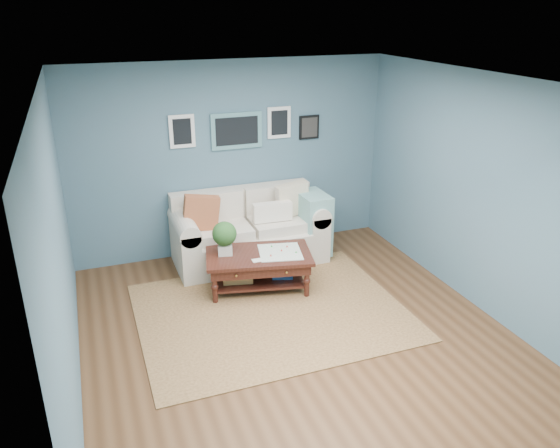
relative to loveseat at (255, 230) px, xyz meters
name	(u,v)px	position (x,y,z in m)	size (l,w,h in m)	color
room_shell	(298,218)	(-0.16, -1.97, 0.92)	(5.00, 5.02, 2.70)	brown
area_rug	(271,311)	(-0.28, -1.45, -0.44)	(3.04, 2.43, 0.01)	brown
loveseat	(255,230)	(0.00, 0.00, 0.00)	(2.11, 0.96, 1.09)	silver
coffee_table	(253,260)	(-0.29, -0.83, -0.04)	(1.43, 1.02, 0.91)	black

